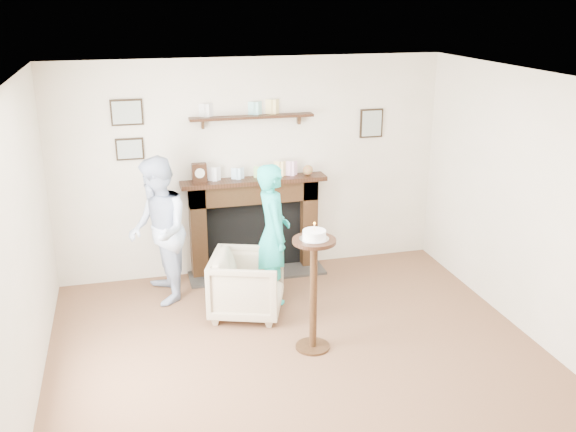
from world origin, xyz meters
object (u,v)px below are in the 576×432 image
Objects in this scene: man at (163,299)px; pedestal_table at (314,272)px; woman at (274,298)px; armchair at (248,313)px.

man is 1.26× the size of pedestal_table.
woman is 1.21× the size of pedestal_table.
armchair is 0.44m from woman.
armchair is at bearing 118.80° from pedestal_table.
pedestal_table reaches higher than man.
armchair is 0.46× the size of man.
woman is (1.17, -0.28, 0.00)m from man.
woman is at bearing 95.93° from pedestal_table.
armchair is at bearing 51.01° from man.
pedestal_table is (0.12, -1.11, 0.77)m from woman.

